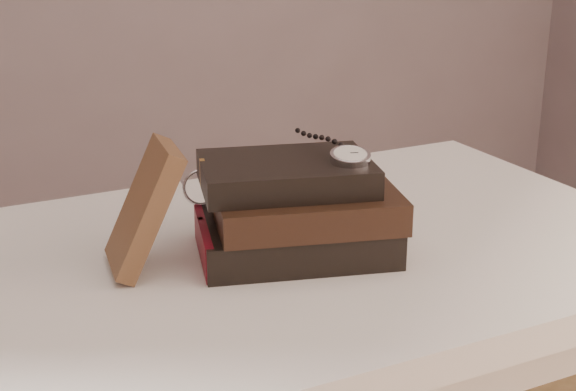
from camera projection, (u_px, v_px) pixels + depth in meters
name	position (u px, v px, depth m)	size (l,w,h in m)	color
table	(274.00, 315.00, 1.07)	(1.00, 0.60, 0.75)	white
book_stack	(297.00, 211.00, 1.01)	(0.26, 0.22, 0.12)	black
journal	(144.00, 208.00, 0.96)	(0.02, 0.10, 0.15)	#482D1B
pocket_watch	(347.00, 155.00, 0.99)	(0.06, 0.15, 0.02)	silver
eyeglasses	(220.00, 185.00, 1.06)	(0.12, 0.13, 0.05)	silver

